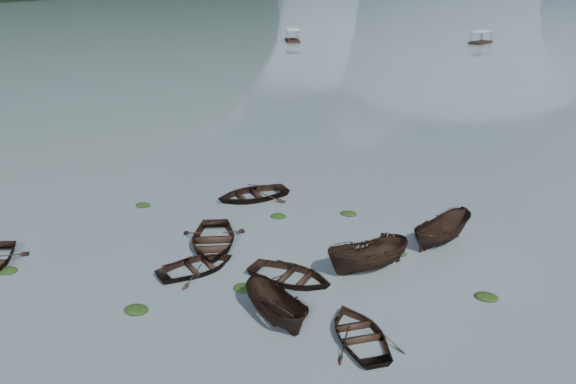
% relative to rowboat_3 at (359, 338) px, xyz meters
% --- Properties ---
extents(ground_plane, '(2400.00, 2400.00, 0.00)m').
position_rel_rowboat_3_xyz_m(ground_plane, '(-6.90, -2.27, 0.00)').
color(ground_plane, '#536268').
extents(rowboat_1, '(4.80, 5.04, 0.85)m').
position_rel_rowboat_3_xyz_m(rowboat_1, '(-9.16, 2.59, 0.00)').
color(rowboat_1, black).
rests_on(rowboat_1, ground).
extents(rowboat_2, '(4.40, 3.83, 1.65)m').
position_rel_rowboat_3_xyz_m(rowboat_2, '(-3.71, 0.01, 0.00)').
color(rowboat_2, black).
rests_on(rowboat_2, ground).
extents(rowboat_3, '(4.82, 5.09, 0.86)m').
position_rel_rowboat_3_xyz_m(rowboat_3, '(0.00, 0.00, 0.00)').
color(rowboat_3, black).
rests_on(rowboat_3, ground).
extents(rowboat_4, '(4.74, 3.64, 0.91)m').
position_rel_rowboat_3_xyz_m(rowboat_4, '(-4.36, 3.37, 0.00)').
color(rowboat_4, black).
rests_on(rowboat_4, ground).
extents(rowboat_5, '(4.54, 4.67, 1.83)m').
position_rel_rowboat_3_xyz_m(rowboat_5, '(-1.02, 5.74, 0.00)').
color(rowboat_5, black).
rests_on(rowboat_5, ground).
extents(rowboat_6, '(5.49, 6.20, 1.06)m').
position_rel_rowboat_3_xyz_m(rowboat_6, '(-9.74, 5.36, 0.00)').
color(rowboat_6, black).
rests_on(rowboat_6, ground).
extents(rowboat_7, '(5.95, 5.99, 1.02)m').
position_rel_rowboat_3_xyz_m(rowboat_7, '(-10.54, 12.52, 0.00)').
color(rowboat_7, black).
rests_on(rowboat_7, ground).
extents(rowboat_8, '(3.67, 4.81, 1.76)m').
position_rel_rowboat_3_xyz_m(rowboat_8, '(2.11, 10.33, 0.00)').
color(rowboat_8, black).
rests_on(rowboat_8, ground).
extents(weed_clump_0, '(1.01, 0.83, 0.22)m').
position_rel_rowboat_3_xyz_m(weed_clump_0, '(-18.15, -0.94, 0.00)').
color(weed_clump_0, black).
rests_on(weed_clump_0, ground).
extents(weed_clump_1, '(1.11, 0.89, 0.24)m').
position_rel_rowboat_3_xyz_m(weed_clump_1, '(-6.14, 1.81, 0.00)').
color(weed_clump_1, black).
rests_on(weed_clump_1, ground).
extents(weed_clump_2, '(1.14, 0.91, 0.25)m').
position_rel_rowboat_3_xyz_m(weed_clump_2, '(-9.93, -1.61, 0.00)').
color(weed_clump_2, black).
rests_on(weed_clump_2, ground).
extents(weed_clump_3, '(0.95, 0.80, 0.21)m').
position_rel_rowboat_3_xyz_m(weed_clump_3, '(0.13, 8.06, 0.00)').
color(weed_clump_3, black).
rests_on(weed_clump_3, ground).
extents(weed_clump_4, '(1.11, 0.88, 0.23)m').
position_rel_rowboat_3_xyz_m(weed_clump_4, '(4.81, 5.17, 0.00)').
color(weed_clump_4, black).
rests_on(weed_clump_4, ground).
extents(weed_clump_5, '(1.02, 0.83, 0.22)m').
position_rel_rowboat_3_xyz_m(weed_clump_5, '(-16.66, 8.77, 0.00)').
color(weed_clump_5, black).
rests_on(weed_clump_5, ground).
extents(weed_clump_6, '(1.02, 0.85, 0.21)m').
position_rel_rowboat_3_xyz_m(weed_clump_6, '(-7.77, 10.32, 0.00)').
color(weed_clump_6, black).
rests_on(weed_clump_6, ground).
extents(weed_clump_7, '(1.05, 0.84, 0.23)m').
position_rel_rowboat_3_xyz_m(weed_clump_7, '(-3.77, 12.23, 0.00)').
color(weed_clump_7, black).
rests_on(weed_clump_7, ground).
extents(pontoon_left, '(5.25, 6.89, 2.45)m').
position_rel_rowboat_3_xyz_m(pontoon_left, '(-38.91, 96.47, 0.00)').
color(pontoon_left, black).
rests_on(pontoon_left, ground).
extents(pontoon_centre, '(4.65, 6.63, 2.35)m').
position_rel_rowboat_3_xyz_m(pontoon_centre, '(-1.07, 107.33, 0.00)').
color(pontoon_centre, black).
rests_on(pontoon_centre, ground).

